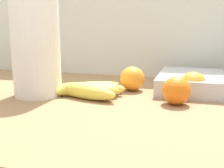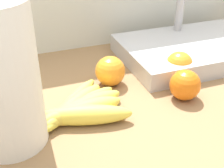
{
  "view_description": "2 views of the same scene",
  "coord_description": "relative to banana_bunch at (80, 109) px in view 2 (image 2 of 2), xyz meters",
  "views": [
    {
      "loc": [
        0.15,
        -0.66,
        1.09
      ],
      "look_at": [
        -0.04,
        0.02,
        0.95
      ],
      "focal_mm": 43.68,
      "sensor_mm": 36.0,
      "label": 1
    },
    {
      "loc": [
        -0.23,
        -0.47,
        1.28
      ],
      "look_at": [
        -0.06,
        -0.02,
        1.0
      ],
      "focal_mm": 48.0,
      "sensor_mm": 36.0,
      "label": 2
    }
  ],
  "objects": [
    {
      "name": "wall_back",
      "position": [
        0.11,
        0.38,
        -0.28
      ],
      "size": [
        2.08,
        0.06,
        1.3
      ],
      "primitive_type": "cube",
      "color": "silver",
      "rests_on": "ground"
    },
    {
      "name": "banana_bunch",
      "position": [
        0.0,
        0.0,
        0.0
      ],
      "size": [
        0.2,
        0.2,
        0.04
      ],
      "color": "#E9D54C",
      "rests_on": "counter"
    },
    {
      "name": "orange_back_right",
      "position": [
        0.1,
        0.1,
        0.02
      ],
      "size": [
        0.07,
        0.07,
        0.07
      ],
      "primitive_type": "sphere",
      "color": "orange",
      "rests_on": "counter"
    },
    {
      "name": "orange_back_left",
      "position": [
        0.24,
        -0.01,
        0.02
      ],
      "size": [
        0.07,
        0.07,
        0.07
      ],
      "primitive_type": "sphere",
      "color": "orange",
      "rests_on": "counter"
    },
    {
      "name": "orange_front",
      "position": [
        0.28,
        0.08,
        0.02
      ],
      "size": [
        0.07,
        0.07,
        0.07
      ],
      "primitive_type": "sphere",
      "color": "orange",
      "rests_on": "counter"
    },
    {
      "name": "paper_towel_roll",
      "position": [
        -0.14,
        -0.03,
        0.11
      ],
      "size": [
        0.13,
        0.13,
        0.29
      ],
      "color": "white",
      "rests_on": "counter"
    },
    {
      "name": "sink_basin",
      "position": [
        0.38,
        0.17,
        0.01
      ],
      "size": [
        0.41,
        0.27,
        0.19
      ],
      "color": "#B7BABF",
      "rests_on": "counter"
    }
  ]
}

